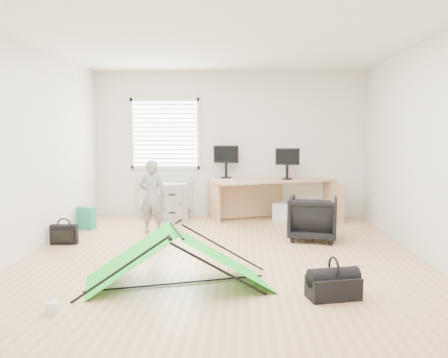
{
  "coord_description": "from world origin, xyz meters",
  "views": [
    {
      "loc": [
        0.25,
        -5.4,
        1.56
      ],
      "look_at": [
        0.0,
        0.4,
        0.95
      ],
      "focal_mm": 35.0,
      "sensor_mm": 36.0,
      "label": 1
    }
  ],
  "objects_px": {
    "office_chair": "(313,218)",
    "duffel_bag": "(333,288)",
    "kite": "(177,257)",
    "storage_crate": "(290,212)",
    "monitor_left": "(226,166)",
    "desk": "(273,200)",
    "thermos": "(294,173)",
    "person": "(152,197)",
    "filing_cabinet": "(174,201)",
    "laptop_bag": "(64,234)",
    "monitor_right": "(287,168)"
  },
  "relations": [
    {
      "from": "office_chair",
      "to": "duffel_bag",
      "type": "distance_m",
      "value": 2.33
    },
    {
      "from": "kite",
      "to": "storage_crate",
      "type": "distance_m",
      "value": 3.76
    },
    {
      "from": "monitor_left",
      "to": "duffel_bag",
      "type": "relative_size",
      "value": 0.95
    },
    {
      "from": "desk",
      "to": "storage_crate",
      "type": "height_order",
      "value": "desk"
    },
    {
      "from": "monitor_left",
      "to": "thermos",
      "type": "xyz_separation_m",
      "value": [
        1.22,
        -0.12,
        -0.1
      ]
    },
    {
      "from": "person",
      "to": "kite",
      "type": "xyz_separation_m",
      "value": [
        0.73,
        -2.31,
        -0.29
      ]
    },
    {
      "from": "monitor_left",
      "to": "thermos",
      "type": "bearing_deg",
      "value": 3.54
    },
    {
      "from": "monitor_left",
      "to": "person",
      "type": "height_order",
      "value": "monitor_left"
    },
    {
      "from": "desk",
      "to": "thermos",
      "type": "height_order",
      "value": "thermos"
    },
    {
      "from": "filing_cabinet",
      "to": "storage_crate",
      "type": "xyz_separation_m",
      "value": [
        2.1,
        -0.04,
        -0.17
      ]
    },
    {
      "from": "desk",
      "to": "kite",
      "type": "bearing_deg",
      "value": -130.99
    },
    {
      "from": "duffel_bag",
      "to": "thermos",
      "type": "bearing_deg",
      "value": 75.1
    },
    {
      "from": "kite",
      "to": "duffel_bag",
      "type": "height_order",
      "value": "kite"
    },
    {
      "from": "storage_crate",
      "to": "thermos",
      "type": "bearing_deg",
      "value": 51.76
    },
    {
      "from": "person",
      "to": "desk",
      "type": "bearing_deg",
      "value": -146.59
    },
    {
      "from": "kite",
      "to": "laptop_bag",
      "type": "bearing_deg",
      "value": 121.64
    },
    {
      "from": "monitor_left",
      "to": "thermos",
      "type": "relative_size",
      "value": 2.0
    },
    {
      "from": "office_chair",
      "to": "duffel_bag",
      "type": "bearing_deg",
      "value": 98.03
    },
    {
      "from": "laptop_bag",
      "to": "desk",
      "type": "bearing_deg",
      "value": 25.96
    },
    {
      "from": "thermos",
      "to": "monitor_left",
      "type": "bearing_deg",
      "value": 174.33
    },
    {
      "from": "monitor_left",
      "to": "kite",
      "type": "distance_m",
      "value": 3.71
    },
    {
      "from": "person",
      "to": "duffel_bag",
      "type": "bearing_deg",
      "value": 135.12
    },
    {
      "from": "monitor_left",
      "to": "office_chair",
      "type": "distance_m",
      "value": 2.19
    },
    {
      "from": "storage_crate",
      "to": "duffel_bag",
      "type": "bearing_deg",
      "value": -90.0
    },
    {
      "from": "person",
      "to": "storage_crate",
      "type": "xyz_separation_m",
      "value": [
        2.27,
        1.12,
        -0.42
      ]
    },
    {
      "from": "monitor_right",
      "to": "storage_crate",
      "type": "height_order",
      "value": "monitor_right"
    },
    {
      "from": "laptop_bag",
      "to": "filing_cabinet",
      "type": "bearing_deg",
      "value": 51.18
    },
    {
      "from": "office_chair",
      "to": "person",
      "type": "xyz_separation_m",
      "value": [
        -2.44,
        0.31,
        0.26
      ]
    },
    {
      "from": "kite",
      "to": "monitor_right",
      "type": "bearing_deg",
      "value": 49.25
    },
    {
      "from": "thermos",
      "to": "kite",
      "type": "relative_size",
      "value": 0.12
    },
    {
      "from": "filing_cabinet",
      "to": "duffel_bag",
      "type": "bearing_deg",
      "value": -73.09
    },
    {
      "from": "person",
      "to": "duffel_bag",
      "type": "relative_size",
      "value": 2.37
    },
    {
      "from": "kite",
      "to": "storage_crate",
      "type": "bearing_deg",
      "value": 48.22
    },
    {
      "from": "person",
      "to": "kite",
      "type": "distance_m",
      "value": 2.44
    },
    {
      "from": "monitor_right",
      "to": "thermos",
      "type": "height_order",
      "value": "monitor_right"
    },
    {
      "from": "filing_cabinet",
      "to": "kite",
      "type": "bearing_deg",
      "value": -92.91
    },
    {
      "from": "monitor_left",
      "to": "desk",
      "type": "bearing_deg",
      "value": -5.15
    },
    {
      "from": "filing_cabinet",
      "to": "person",
      "type": "bearing_deg",
      "value": -110.41
    },
    {
      "from": "desk",
      "to": "person",
      "type": "relative_size",
      "value": 1.89
    },
    {
      "from": "monitor_left",
      "to": "kite",
      "type": "height_order",
      "value": "monitor_left"
    },
    {
      "from": "person",
      "to": "laptop_bag",
      "type": "relative_size",
      "value": 3.07
    },
    {
      "from": "desk",
      "to": "laptop_bag",
      "type": "relative_size",
      "value": 5.8
    },
    {
      "from": "filing_cabinet",
      "to": "person",
      "type": "distance_m",
      "value": 1.19
    },
    {
      "from": "office_chair",
      "to": "filing_cabinet",
      "type": "bearing_deg",
      "value": -20.44
    },
    {
      "from": "filing_cabinet",
      "to": "kite",
      "type": "distance_m",
      "value": 3.52
    },
    {
      "from": "desk",
      "to": "duffel_bag",
      "type": "height_order",
      "value": "desk"
    },
    {
      "from": "office_chair",
      "to": "storage_crate",
      "type": "bearing_deg",
      "value": -70.89
    },
    {
      "from": "office_chair",
      "to": "storage_crate",
      "type": "relative_size",
      "value": 1.25
    },
    {
      "from": "monitor_left",
      "to": "monitor_right",
      "type": "relative_size",
      "value": 1.07
    },
    {
      "from": "thermos",
      "to": "laptop_bag",
      "type": "distance_m",
      "value": 4.0
    }
  ]
}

